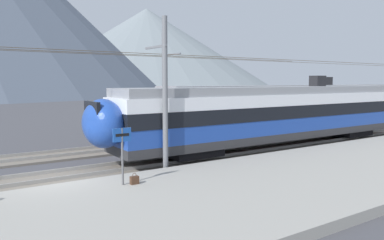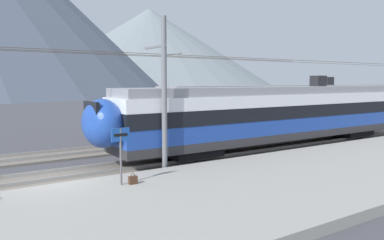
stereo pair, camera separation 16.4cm
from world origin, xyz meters
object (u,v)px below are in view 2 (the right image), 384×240
object	(u,v)px
train_far_track	(293,105)
catenary_mast_mid	(163,91)
handbag_near_sign	(133,180)
train_near_platform	(276,113)
platform_sign	(121,143)
catenary_mast_far_side	(165,84)

from	to	relation	value
train_far_track	catenary_mast_mid	world-z (taller)	catenary_mast_mid
train_far_track	handbag_near_sign	bearing A→B (deg)	-154.61
catenary_mast_mid	handbag_near_sign	size ratio (longest dim) A/B	117.24
train_near_platform	handbag_near_sign	size ratio (longest dim) A/B	55.59
train_near_platform	platform_sign	xyz separation A→B (m)	(-11.68, -3.59, -0.30)
train_near_platform	catenary_mast_mid	world-z (taller)	catenary_mast_mid
catenary_mast_far_side	platform_sign	xyz separation A→B (m)	(-7.80, -10.50, -2.07)
handbag_near_sign	platform_sign	bearing A→B (deg)	160.73
handbag_near_sign	catenary_mast_far_side	bearing A→B (deg)	55.21
train_near_platform	handbag_near_sign	world-z (taller)	train_near_platform
train_near_platform	train_far_track	bearing A→B (deg)	35.09
catenary_mast_far_side	handbag_near_sign	xyz separation A→B (m)	(-7.39, -10.64, -3.48)
catenary_mast_mid	catenary_mast_far_side	distance (m)	9.74
platform_sign	train_near_platform	bearing A→B (deg)	17.11
platform_sign	catenary_mast_mid	bearing A→B (deg)	35.32
train_near_platform	platform_sign	world-z (taller)	train_near_platform
train_near_platform	catenary_mast_mid	xyz separation A→B (m)	(-8.75, -1.52, 1.52)
train_near_platform	catenary_mast_mid	bearing A→B (deg)	-170.14
train_far_track	catenary_mast_far_side	bearing A→B (deg)	170.03
catenary_mast_mid	catenary_mast_far_side	xyz separation A→B (m)	(4.87, 8.43, 0.25)
train_far_track	catenary_mast_mid	size ratio (longest dim) A/B	0.54
platform_sign	handbag_near_sign	bearing A→B (deg)	-19.27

